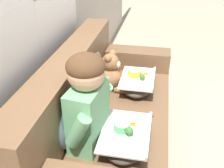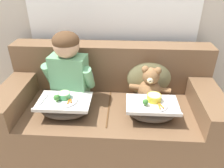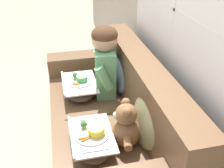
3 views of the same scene
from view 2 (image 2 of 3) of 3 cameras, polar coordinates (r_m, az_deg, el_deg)
ground_plane at (r=2.27m, az=-0.66°, el=-14.82°), size 14.00×14.00×0.00m
couch at (r=2.10m, az=-0.59°, el=-7.06°), size 1.88×0.86×0.91m
throw_pillow_behind_child at (r=2.13m, az=-10.02°, el=3.24°), size 0.42×0.20×0.44m
throw_pillow_behind_teddy at (r=2.09m, az=9.62°, el=2.71°), size 0.44×0.21×0.46m
child_figure at (r=1.93m, az=-11.39°, el=5.10°), size 0.47×0.24×0.64m
teddy_bear at (r=1.98m, az=9.86°, el=-0.80°), size 0.37×0.27×0.35m
lap_tray_child at (r=1.87m, az=-12.25°, el=-5.74°), size 0.44×0.30×0.20m
lap_tray_teddy at (r=1.82m, az=10.36°, el=-6.50°), size 0.42×0.29×0.20m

